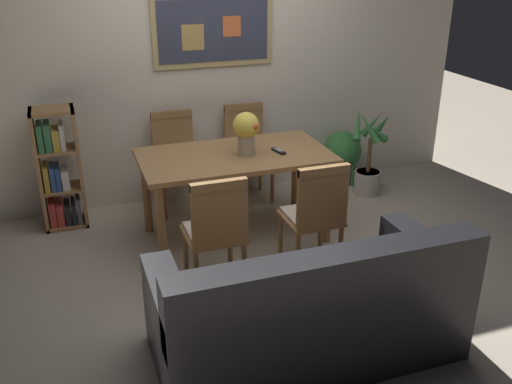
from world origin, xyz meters
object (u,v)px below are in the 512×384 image
dining_chair_far_left (175,153)px  leather_couch (309,312)px  flower_vase (246,130)px  dining_chair_near_right (316,210)px  dining_chair_near_left (216,226)px  potted_ivy (342,155)px  potted_palm (369,163)px  tv_remote (279,151)px  bookshelf (59,174)px  dining_table (235,165)px  dining_chair_far_right (247,144)px

dining_chair_far_left → leather_couch: bearing=-83.2°
flower_vase → dining_chair_near_right: bearing=-69.4°
dining_chair_near_left → leather_couch: 0.91m
potted_ivy → potted_palm: potted_palm is taller
tv_remote → dining_chair_far_left: bearing=129.3°
tv_remote → potted_palm: bearing=24.2°
bookshelf → potted_ivy: 2.79m
dining_chair_near_right → leather_couch: size_ratio=0.51×
potted_ivy → leather_couch: bearing=-121.1°
dining_table → bookshelf: (-1.37, 0.70, -0.16)m
leather_couch → potted_ivy: 2.84m
dining_chair_far_right → tv_remote: 0.90m
dining_chair_far_right → potted_palm: size_ratio=1.05×
dining_table → dining_chair_near_left: size_ratio=1.69×
bookshelf → flower_vase: 1.70m
dining_chair_far_right → bookshelf: 1.74m
dining_chair_near_right → bookshelf: 2.29m
bookshelf → leather_couch: bearing=-60.5°
dining_table → dining_chair_far_left: size_ratio=1.69×
dining_chair_near_right → dining_chair_far_left: size_ratio=1.00×
dining_table → dining_chair_near_left: dining_chair_near_left is taller
leather_couch → dining_chair_far_right: bearing=80.1°
dining_table → dining_chair_near_right: size_ratio=1.69×
potted_ivy → potted_palm: (0.10, -0.36, 0.03)m
flower_vase → bookshelf: bearing=153.0°
tv_remote → dining_table: bearing=167.2°
dining_chair_near_left → potted_ivy: 2.42m
dining_chair_far_left → dining_chair_near_left: bearing=-91.7°
potted_palm → flower_vase: flower_vase is taller
potted_palm → leather_couch: bearing=-127.2°
dining_chair_near_right → dining_chair_near_left: size_ratio=1.00×
dining_chair_far_right → leather_couch: (-0.42, -2.41, -0.23)m
potted_palm → flower_vase: 1.63m
dining_chair_near_left → dining_chair_far_right: bearing=64.8°
dining_chair_near_left → potted_ivy: size_ratio=1.44×
bookshelf → potted_palm: bearing=-5.1°
dining_chair_far_left → bookshelf: 1.04m
bookshelf → tv_remote: bookshelf is taller
dining_chair_far_left → tv_remote: bearing=-50.7°
bookshelf → potted_ivy: bookshelf is taller
dining_chair_far_right → dining_chair_near_left: bearing=-115.2°
dining_chair_near_right → bookshelf: bookshelf is taller
dining_chair_near_right → dining_chair_near_left: bearing=-179.1°
dining_chair_near_right → potted_ivy: 1.92m
flower_vase → tv_remote: (0.27, -0.04, -0.19)m
dining_chair_near_left → flower_vase: flower_vase is taller
dining_chair_near_left → leather_couch: dining_chair_near_left is taller
dining_chair_near_left → dining_chair_far_right: size_ratio=1.00×
bookshelf → tv_remote: bearing=-24.4°
dining_table → bookshelf: size_ratio=1.44×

